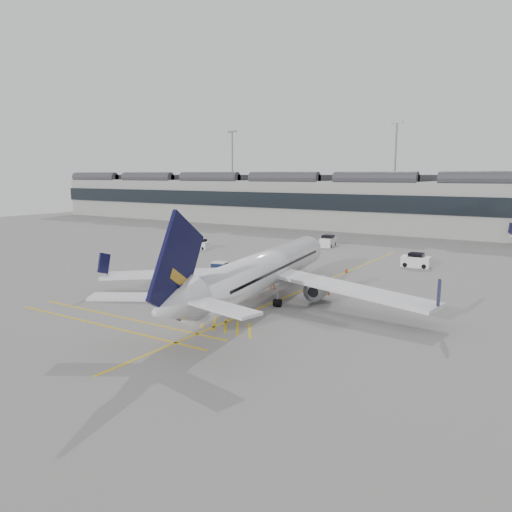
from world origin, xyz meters
The scene contains 18 objects.
ground centered at (0.00, 0.00, 0.00)m, with size 220.00×220.00×0.00m, color gray.
terminal centered at (0.00, 71.93, 6.14)m, with size 200.00×20.45×12.40m.
light_masts centered at (-1.67, 86.00, 14.49)m, with size 113.00×0.60×25.45m.
apron_markings centered at (10.00, 10.00, 0.01)m, with size 0.25×60.00×0.01m, color gold.
airliner_main centered at (8.53, 1.88, 2.96)m, with size 34.19×37.64×10.07m.
belt_loader centered at (4.05, 12.25, 0.62)m, with size 5.34×2.24×2.14m.
baggage_cart_a centered at (2.71, 10.44, 1.10)m, with size 2.22×1.95×2.05m.
baggage_cart_b centered at (5.12, 5.38, 0.89)m, with size 1.64×1.38×1.67m.
baggage_cart_c centered at (2.25, 4.98, 0.86)m, with size 1.58×1.32×1.61m.
baggage_cart_d centered at (-1.58, 8.37, 1.05)m, with size 2.17×1.92×1.96m.
ramp_agent_a centered at (5.91, 5.06, 0.97)m, with size 0.71×0.46×1.93m, color #FF4C0D.
ramp_agent_b centered at (6.82, 6.72, 0.94)m, with size 0.91×0.71×1.88m, color #E5530C.
pushback_tug centered at (-3.47, 1.37, 0.65)m, with size 2.65×1.70×1.45m.
safety_cone_nose centered at (10.08, 19.92, 0.29)m, with size 0.41×0.41×0.57m, color #F24C0A.
safety_cone_engine centered at (13.28, 7.60, 0.23)m, with size 0.33×0.33×0.45m, color #F24C0A.
service_van_left centered at (-18.68, 25.72, 0.75)m, with size 3.27×1.66×1.68m.
service_van_mid centered at (-1.80, 40.07, 0.90)m, with size 2.50×4.16×2.02m.
service_van_right centered at (16.51, 28.68, 0.86)m, with size 3.84×2.06×1.93m.
Camera 1 is at (34.44, -39.25, 12.43)m, focal length 35.00 mm.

